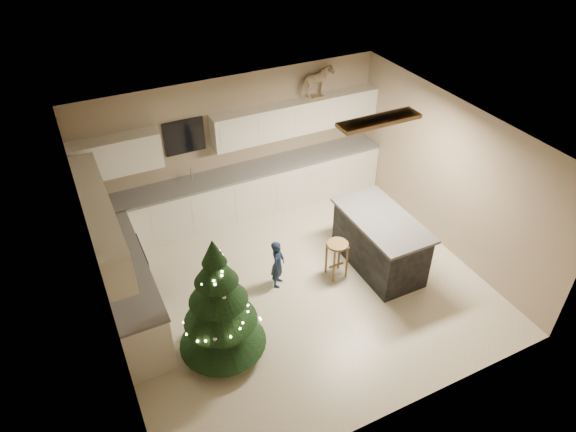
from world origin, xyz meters
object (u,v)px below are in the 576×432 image
at_px(toddler, 278,264).
at_px(rocking_horse, 317,82).
at_px(island, 380,242).
at_px(christmas_tree, 220,309).
at_px(bar_stool, 337,251).

height_order(toddler, rocking_horse, rocking_horse).
bearing_deg(island, toddler, 169.68).
height_order(island, christmas_tree, christmas_tree).
relative_size(bar_stool, rocking_horse, 0.96).
bearing_deg(christmas_tree, toddler, 34.92).
relative_size(island, toddler, 2.03).
bearing_deg(rocking_horse, toddler, 123.53).
xyz_separation_m(island, toddler, (-1.68, 0.31, -0.06)).
bearing_deg(rocking_horse, bar_stool, 143.42).
bearing_deg(rocking_horse, christmas_tree, 118.35).
relative_size(bar_stool, toddler, 0.77).
xyz_separation_m(christmas_tree, rocking_horse, (3.04, 3.00, 1.48)).
distance_m(island, bar_stool, 0.75).
height_order(christmas_tree, rocking_horse, rocking_horse).
distance_m(toddler, rocking_horse, 3.36).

